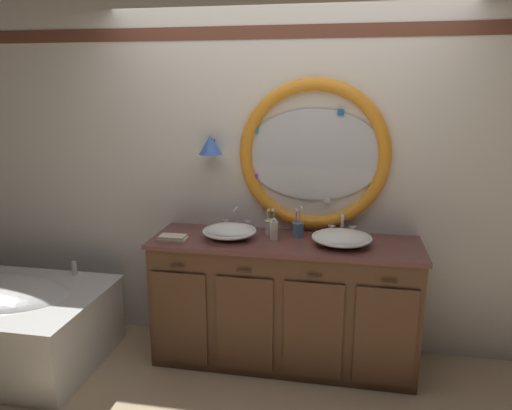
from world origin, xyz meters
TOP-DOWN VIEW (x-y plane):
  - ground_plane at (0.00, 0.00)m, footprint 14.00×14.00m
  - back_wall_assembly at (0.02, 0.58)m, footprint 6.40×0.26m
  - vanity_counter at (0.06, 0.27)m, footprint 1.87×0.60m
  - sink_basin_left at (-0.33, 0.24)m, footprint 0.38×0.38m
  - sink_basin_right at (0.45, 0.24)m, footprint 0.41×0.41m
  - faucet_set_left at (-0.33, 0.47)m, footprint 0.23×0.12m
  - faucet_set_right at (0.45, 0.47)m, footprint 0.20×0.12m
  - toothbrush_holder_left at (-0.05, 0.39)m, footprint 0.09×0.09m
  - toothbrush_holder_right at (0.14, 0.37)m, footprint 0.09×0.09m
  - soap_dispenser at (-0.02, 0.28)m, footprint 0.06×0.06m
  - folded_hand_towel at (-0.70, 0.13)m, footprint 0.20×0.12m

SIDE VIEW (x-z plane):
  - ground_plane at x=0.00m, z-range 0.00..0.00m
  - vanity_counter at x=0.06m, z-range 0.00..0.92m
  - folded_hand_towel at x=-0.70m, z-range 0.92..0.95m
  - sink_basin_right at x=0.45m, z-range 0.92..1.02m
  - sink_basin_left at x=-0.33m, z-range 0.92..1.02m
  - toothbrush_holder_left at x=-0.05m, z-range 0.88..1.08m
  - toothbrush_holder_right at x=0.14m, z-range 0.87..1.09m
  - faucet_set_right at x=0.45m, z-range 0.90..1.06m
  - faucet_set_left at x=-0.33m, z-range 0.90..1.07m
  - soap_dispenser at x=-0.02m, z-range 0.91..1.06m
  - back_wall_assembly at x=0.02m, z-range 0.02..2.62m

